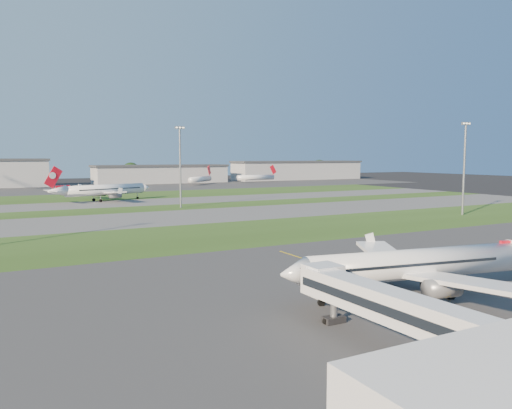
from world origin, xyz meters
TOP-DOWN VIEW (x-y plane):
  - ground at (0.00, 0.00)m, footprint 700.00×700.00m
  - apron_near at (0.00, 0.00)m, footprint 300.00×70.00m
  - grass_strip_a at (0.00, 52.00)m, footprint 300.00×34.00m
  - taxiway_a at (0.00, 85.00)m, footprint 300.00×32.00m
  - grass_strip_b at (0.00, 110.00)m, footprint 300.00×18.00m
  - taxiway_b at (0.00, 132.00)m, footprint 300.00×26.00m
  - grass_strip_c at (0.00, 165.00)m, footprint 300.00×40.00m
  - apron_far at (0.00, 225.00)m, footprint 400.00×80.00m
  - yellow_line at (5.00, 0.00)m, footprint 0.25×60.00m
  - jet_bridge at (-9.81, -15.24)m, footprint 4.20×26.90m
  - airliner_parked at (4.88, -1.43)m, footprint 34.25×28.82m
  - airliner_taxiing at (-1.48, 143.21)m, footprint 36.52×30.71m
  - mini_jet_near at (69.40, 226.38)m, footprint 21.87×21.03m
  - mini_jet_far at (109.10, 232.08)m, footprint 28.64×4.95m
  - light_mast_centre at (15.00, 108.00)m, footprint 3.20×0.70m
  - light_mast_east at (78.00, 52.00)m, footprint 3.20×0.70m
  - hangar_east at (55.00, 255.00)m, footprint 81.60×23.00m
  - hangar_far_east at (155.00, 255.00)m, footprint 96.90×23.00m
  - tree_mid_west at (-20.00, 266.00)m, footprint 9.90×9.90m
  - tree_mid_east at (40.00, 269.00)m, footprint 11.55×11.55m
  - tree_east at (115.00, 267.00)m, footprint 10.45×10.45m
  - tree_far_east at (185.00, 271.00)m, footprint 12.65×12.65m

SIDE VIEW (x-z plane):
  - ground at x=0.00m, z-range 0.00..0.00m
  - yellow_line at x=5.00m, z-range -0.01..0.01m
  - apron_near at x=0.00m, z-range 0.00..0.01m
  - grass_strip_a at x=0.00m, z-range 0.00..0.01m
  - taxiway_a at x=0.00m, z-range 0.00..0.01m
  - grass_strip_b at x=0.00m, z-range 0.00..0.01m
  - taxiway_b at x=0.00m, z-range 0.00..0.01m
  - grass_strip_c at x=0.00m, z-range 0.00..0.01m
  - apron_far at x=0.00m, z-range 0.00..0.01m
  - mini_jet_near at x=69.40m, z-range -1.46..8.02m
  - mini_jet_far at x=109.10m, z-range -1.46..8.02m
  - airliner_parked at x=4.88m, z-range -1.60..9.15m
  - jet_bridge at x=-9.81m, z-range 0.91..7.11m
  - airliner_taxiing at x=-1.48m, z-range -1.74..9.95m
  - hangar_east at x=55.00m, z-range 0.04..11.24m
  - tree_mid_west at x=-20.00m, z-range 0.44..11.24m
  - tree_east at x=115.00m, z-range 0.46..11.86m
  - hangar_far_east at x=155.00m, z-range 0.04..13.24m
  - tree_mid_east at x=40.00m, z-range 0.51..13.11m
  - tree_far_east at x=185.00m, z-range 0.56..14.36m
  - light_mast_centre at x=15.00m, z-range 1.91..27.71m
  - light_mast_east at x=78.00m, z-range 1.91..27.71m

